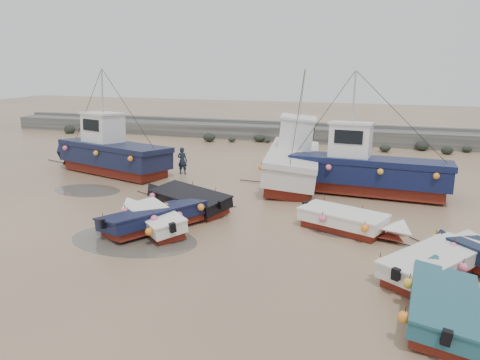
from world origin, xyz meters
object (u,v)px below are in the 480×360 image
Objects in this scene: dinghy_2 at (441,298)px; dinghy_3 at (441,258)px; dinghy_0 at (153,215)px; dinghy_4 at (186,197)px; dinghy_5 at (351,219)px; dinghy_1 at (162,215)px; person at (183,174)px; cabin_boat_0 at (107,151)px; cabin_boat_1 at (291,158)px; cabin_boat_2 at (357,168)px.

dinghy_2 is 2.82m from dinghy_3.
dinghy_4 is (0.19, 2.89, -0.01)m from dinghy_0.
dinghy_2 is 6.41m from dinghy_5.
dinghy_1 is 9.30m from person.
dinghy_5 is at bearing -95.46° from cabin_boat_0.
cabin_boat_1 reaches higher than dinghy_5.
dinghy_2 is 0.98× the size of dinghy_4.
dinghy_5 is (7.63, -1.03, 0.01)m from dinghy_4.
person is (-10.51, 7.15, -0.55)m from dinghy_5.
cabin_boat_0 and cabin_boat_1 have the same top height.
cabin_boat_1 reaches higher than dinghy_0.
dinghy_2 is 21.57m from cabin_boat_0.
dinghy_2 is at bearing 47.03° from dinghy_5.
cabin_boat_1 is (3.89, 9.44, 0.76)m from dinghy_0.
cabin_boat_1 is at bearing 158.38° from dinghy_3.
dinghy_1 is at bearing -56.49° from dinghy_5.
cabin_boat_2 is at bearing 109.23° from dinghy_2.
cabin_boat_0 is 6.27× the size of person.
cabin_boat_1 is (-6.99, 10.55, 0.77)m from dinghy_3.
person is (-10.33, 0.98, -1.31)m from cabin_boat_2.
cabin_boat_0 is at bearing 81.67° from dinghy_4.
dinghy_5 is 0.50× the size of cabin_boat_1.
cabin_boat_0 reaches higher than dinghy_0.
cabin_boat_2 is (7.45, 5.13, 0.77)m from dinghy_4.
dinghy_0 is 0.84× the size of dinghy_3.
dinghy_4 is 9.15m from cabin_boat_0.
dinghy_0 is at bearing -113.27° from dinghy_1.
dinghy_3 is at bearing 140.68° from person.
cabin_boat_0 reaches higher than person.
person is (4.61, 0.92, -1.33)m from cabin_boat_0.
cabin_boat_2 is (-0.18, 6.16, 0.75)m from dinghy_5.
dinghy_3 is at bearing -84.09° from dinghy_4.
dinghy_1 is 10.74m from cabin_boat_2.
dinghy_2 is 3.61× the size of person.
dinghy_5 is at bearing -71.30° from dinghy_4.
cabin_boat_0 is at bearing 151.43° from dinghy_2.
cabin_boat_1 reaches higher than dinghy_4.
cabin_boat_2 reaches higher than person.
dinghy_3 is at bearing -99.89° from cabin_boat_0.
dinghy_2 is 18.55m from person.
dinghy_4 is at bearing -107.81° from cabin_boat_0.
cabin_boat_0 is (-7.30, 8.09, 0.78)m from dinghy_0.
person is (-13.56, 10.11, -0.54)m from dinghy_3.
dinghy_2 is at bearing -96.72° from dinghy_4.
dinghy_5 is at bearing 170.73° from dinghy_3.
cabin_boat_2 is at bearing -29.02° from dinghy_4.
cabin_boat_0 is at bearing 165.37° from dinghy_1.
cabin_boat_0 is (-15.12, 6.23, 0.77)m from dinghy_5.
dinghy_2 is 1.05× the size of dinghy_3.
dinghy_3 is (0.26, 2.81, -0.01)m from dinghy_2.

